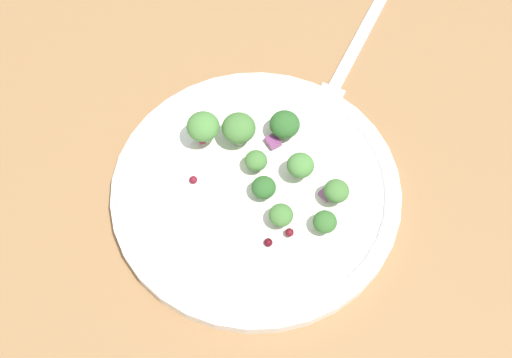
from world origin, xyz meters
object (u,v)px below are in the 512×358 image
object	(u,v)px
plate	(256,189)
broccoli_floret_0	(300,166)
broccoli_floret_1	(336,191)
broccoli_floret_2	(285,125)
fork	(352,54)

from	to	relation	value
plate	broccoli_floret_0	size ratio (longest dim) A/B	10.67
broccoli_floret_1	broccoli_floret_2	world-z (taller)	broccoli_floret_2
fork	broccoli_floret_2	bearing A→B (deg)	137.98
broccoli_floret_0	broccoli_floret_1	xyz separation A→B (cm)	(-2.77, -2.57, -0.18)
plate	broccoli_floret_1	distance (cm)	7.18
broccoli_floret_1	fork	world-z (taller)	broccoli_floret_1
broccoli_floret_1	broccoli_floret_0	bearing A→B (deg)	42.90
plate	fork	distance (cm)	18.35
plate	broccoli_floret_2	world-z (taller)	broccoli_floret_2
broccoli_floret_0	broccoli_floret_2	distance (cm)	4.54
broccoli_floret_0	broccoli_floret_1	distance (cm)	3.78
broccoli_floret_0	fork	size ratio (longest dim) A/B	0.14
plate	broccoli_floret_0	xyz separation A→B (cm)	(0.48, -3.87, 2.35)
plate	broccoli_floret_2	distance (cm)	6.29
broccoli_floret_1	broccoli_floret_2	bearing A→B (deg)	23.84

